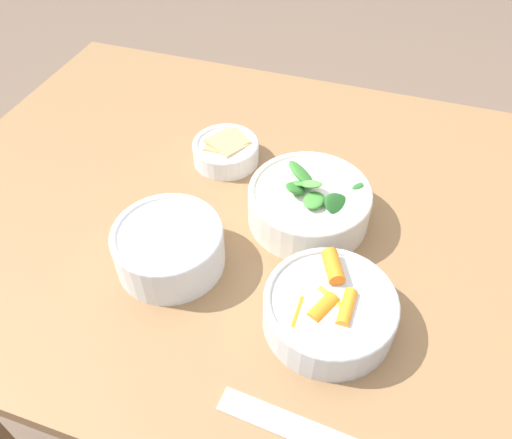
% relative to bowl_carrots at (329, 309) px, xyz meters
% --- Properties ---
extents(ground_plane, '(10.00, 10.00, 0.00)m').
position_rel_bowl_carrots_xyz_m(ground_plane, '(0.07, -0.17, -0.79)').
color(ground_plane, brown).
extents(dining_table, '(1.25, 0.80, 0.76)m').
position_rel_bowl_carrots_xyz_m(dining_table, '(0.07, -0.17, -0.15)').
color(dining_table, olive).
rests_on(dining_table, ground_plane).
extents(bowl_carrots, '(0.17, 0.17, 0.07)m').
position_rel_bowl_carrots_xyz_m(bowl_carrots, '(0.00, 0.00, 0.00)').
color(bowl_carrots, silver).
rests_on(bowl_carrots, dining_table).
extents(bowl_greens, '(0.18, 0.18, 0.09)m').
position_rel_bowl_carrots_xyz_m(bowl_greens, '(0.07, -0.18, 0.00)').
color(bowl_greens, silver).
rests_on(bowl_greens, dining_table).
extents(bowl_beans_hotdog, '(0.15, 0.15, 0.07)m').
position_rel_bowl_carrots_xyz_m(bowl_beans_hotdog, '(0.23, -0.03, 0.00)').
color(bowl_beans_hotdog, silver).
rests_on(bowl_beans_hotdog, dining_table).
extents(bowl_cookies, '(0.11, 0.11, 0.04)m').
position_rel_bowl_carrots_xyz_m(bowl_cookies, '(0.24, -0.26, -0.01)').
color(bowl_cookies, silver).
rests_on(bowl_cookies, dining_table).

